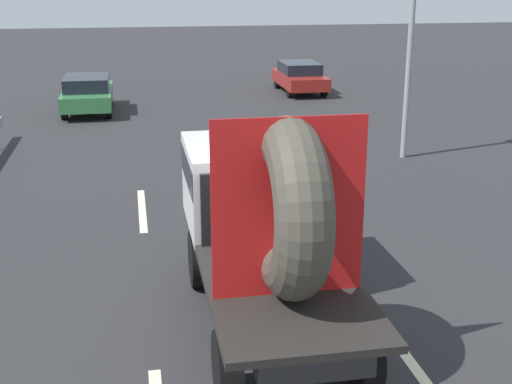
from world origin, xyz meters
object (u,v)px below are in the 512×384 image
(distant_sedan, at_px, (87,93))
(flatbed_truck, at_px, (262,209))
(traffic_light, at_px, (413,9))
(oncoming_car, at_px, (300,76))

(distant_sedan, bearing_deg, flatbed_truck, -78.65)
(traffic_light, bearing_deg, oncoming_car, 91.12)
(flatbed_truck, bearing_deg, distant_sedan, 101.35)
(distant_sedan, distance_m, oncoming_car, 9.39)
(flatbed_truck, distance_m, traffic_light, 10.53)
(oncoming_car, bearing_deg, flatbed_truck, -105.39)
(distant_sedan, relative_size, traffic_light, 0.66)
(flatbed_truck, xyz_separation_m, distant_sedan, (-3.40, 16.96, -0.96))
(flatbed_truck, relative_size, distant_sedan, 1.31)
(distant_sedan, relative_size, oncoming_car, 1.04)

